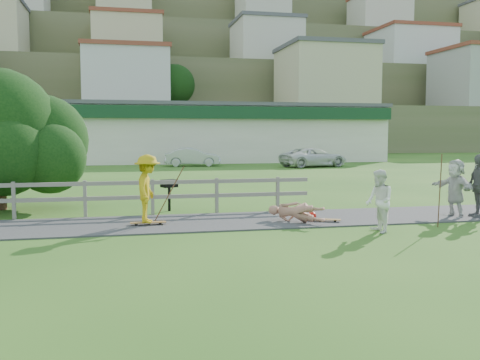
{
  "coord_description": "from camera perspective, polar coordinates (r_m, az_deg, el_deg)",
  "views": [
    {
      "loc": [
        -2.9,
        -13.19,
        2.5
      ],
      "look_at": [
        0.47,
        2.0,
        1.14
      ],
      "focal_mm": 40.0,
      "sensor_mm": 36.0,
      "label": 1
    }
  ],
  "objects": [
    {
      "name": "strip_mall",
      "position": [
        48.63,
        -4.34,
        5.07
      ],
      "size": [
        32.5,
        10.75,
        5.1
      ],
      "color": "beige",
      "rests_on": "ground"
    },
    {
      "name": "bbq",
      "position": [
        17.4,
        -7.56,
        -1.63
      ],
      "size": [
        0.57,
        0.51,
        1.02
      ],
      "primitive_type": null,
      "rotation": [
        0.0,
        0.0,
        0.4
      ],
      "color": "black",
      "rests_on": "ground"
    },
    {
      "name": "path",
      "position": [
        15.18,
        -1.31,
        -4.42
      ],
      "size": [
        34.0,
        3.0,
        0.04
      ],
      "primitive_type": "cube",
      "color": "#323234",
      "rests_on": "ground"
    },
    {
      "name": "longboard_rider",
      "position": [
        14.7,
        -9.78,
        -4.67
      ],
      "size": [
        0.96,
        0.25,
        0.11
      ],
      "primitive_type": null,
      "rotation": [
        0.0,
        0.0,
        0.01
      ],
      "color": "olive",
      "rests_on": "ground"
    },
    {
      "name": "car_silver",
      "position": [
        40.94,
        -5.1,
        2.45
      ],
      "size": [
        4.33,
        1.82,
        1.39
      ],
      "primitive_type": "imported",
      "rotation": [
        0.0,
        0.0,
        1.49
      ],
      "color": "#A9ABB1",
      "rests_on": "ground"
    },
    {
      "name": "car_white",
      "position": [
        40.28,
        7.86,
        2.4
      ],
      "size": [
        5.48,
        3.43,
        1.41
      ],
      "primitive_type": "imported",
      "rotation": [
        0.0,
        0.0,
        1.8
      ],
      "color": "silver",
      "rests_on": "ground"
    },
    {
      "name": "skater_fallen",
      "position": [
        14.98,
        6.0,
        -3.46
      ],
      "size": [
        1.52,
        1.42,
        0.61
      ],
      "primitive_type": "imported",
      "rotation": [
        0.0,
        0.0,
        0.73
      ],
      "color": "#AA725E",
      "rests_on": "ground"
    },
    {
      "name": "pole_spec_left",
      "position": [
        15.16,
        20.54,
        -1.08
      ],
      "size": [
        0.03,
        0.03,
        1.96
      ],
      "primitive_type": "cylinder",
      "color": "#533221",
      "rests_on": "ground"
    },
    {
      "name": "skater_rider",
      "position": [
        14.58,
        -9.83,
        -1.31
      ],
      "size": [
        0.88,
        1.29,
        1.84
      ],
      "primitive_type": "imported",
      "rotation": [
        0.0,
        0.0,
        1.39
      ],
      "color": "#BA9811",
      "rests_on": "ground"
    },
    {
      "name": "spectator_d",
      "position": [
        17.08,
        21.98,
        -0.84
      ],
      "size": [
        0.71,
        1.67,
        1.75
      ],
      "primitive_type": "imported",
      "rotation": [
        0.0,
        0.0,
        4.84
      ],
      "color": "beige",
      "rests_on": "ground"
    },
    {
      "name": "spectator_b",
      "position": [
        17.28,
        24.12,
        -0.6
      ],
      "size": [
        0.63,
        1.17,
        1.9
      ],
      "primitive_type": "imported",
      "rotation": [
        0.0,
        0.0,
        4.55
      ],
      "color": "slate",
      "rests_on": "ground"
    },
    {
      "name": "longboard_fallen",
      "position": [
        15.2,
        8.98,
        -4.35
      ],
      "size": [
        0.91,
        0.58,
        0.1
      ],
      "primitive_type": null,
      "rotation": [
        0.0,
        0.0,
        -0.43
      ],
      "color": "olive",
      "rests_on": "ground"
    },
    {
      "name": "spectator_a",
      "position": [
        13.9,
        14.64,
        -2.21
      ],
      "size": [
        0.65,
        0.81,
        1.6
      ],
      "primitive_type": "imported",
      "rotation": [
        0.0,
        0.0,
        4.65
      ],
      "color": "white",
      "rests_on": "ground"
    },
    {
      "name": "pole_rider",
      "position": [
        15.01,
        -7.61,
        -1.17
      ],
      "size": [
        0.03,
        0.03,
        1.8
      ],
      "primitive_type": "cylinder",
      "color": "#533221",
      "rests_on": "ground"
    },
    {
      "name": "helmet",
      "position": [
        15.53,
        7.69,
        -3.84
      ],
      "size": [
        0.26,
        0.26,
        0.26
      ],
      "primitive_type": "sphere",
      "color": "#B51308",
      "rests_on": "ground"
    },
    {
      "name": "ground",
      "position": [
        13.74,
        -0.09,
        -5.5
      ],
      "size": [
        260.0,
        260.0,
        0.0
      ],
      "primitive_type": "plane",
      "color": "#295719",
      "rests_on": "ground"
    },
    {
      "name": "fence",
      "position": [
        16.68,
        -18.33,
        -1.38
      ],
      "size": [
        15.05,
        0.1,
        1.1
      ],
      "color": "slate",
      "rests_on": "ground"
    },
    {
      "name": "hillside",
      "position": [
        105.22,
        -11.04,
        11.41
      ],
      "size": [
        220.0,
        67.0,
        47.5
      ],
      "color": "#515A35",
      "rests_on": "ground"
    }
  ]
}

